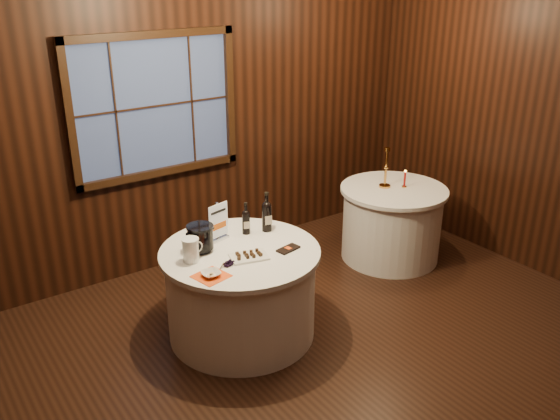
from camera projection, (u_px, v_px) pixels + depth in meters
ground at (316, 398)px, 4.22m from camera, size 6.00×6.00×0.00m
back_wall at (155, 117)px, 5.50m from camera, size 6.00×0.10×3.00m
main_table at (241, 292)px, 4.83m from camera, size 1.28×1.28×0.77m
side_table at (391, 223)px, 6.11m from camera, size 1.08×1.08×0.77m
sign_stand at (218, 227)px, 4.81m from camera, size 0.20×0.13×0.32m
port_bottle_left at (246, 220)px, 4.92m from camera, size 0.07×0.08×0.28m
port_bottle_right at (267, 214)px, 4.96m from camera, size 0.08×0.09×0.35m
ice_bucket at (200, 238)px, 4.62m from camera, size 0.21×0.21×0.22m
chocolate_plate at (249, 256)px, 4.55m from camera, size 0.32×0.25×0.04m
chocolate_box at (288, 249)px, 4.68m from camera, size 0.20×0.13×0.02m
grape_bunch at (230, 263)px, 4.43m from camera, size 0.16×0.07×0.04m
glass_pitcher at (191, 250)px, 4.46m from camera, size 0.18×0.13×0.19m
orange_napkin at (211, 276)px, 4.28m from camera, size 0.27×0.27×0.00m
cracker_bowl at (211, 274)px, 4.27m from camera, size 0.14×0.14×0.03m
brass_candlestick at (386, 173)px, 5.94m from camera, size 0.12×0.12×0.41m
red_candle at (405, 180)px, 5.96m from camera, size 0.05×0.05×0.18m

